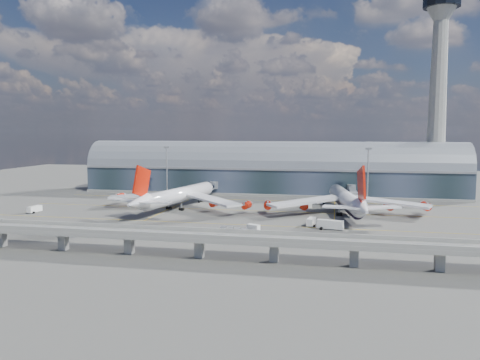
% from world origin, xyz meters
% --- Properties ---
extents(ground, '(500.00, 500.00, 0.00)m').
position_xyz_m(ground, '(0.00, 0.00, 0.00)').
color(ground, '#474744').
rests_on(ground, ground).
extents(taxi_lines, '(200.00, 80.12, 0.01)m').
position_xyz_m(taxi_lines, '(0.00, 22.11, 0.01)').
color(taxi_lines, gold).
rests_on(taxi_lines, ground).
extents(terminal, '(200.00, 30.00, 28.00)m').
position_xyz_m(terminal, '(0.00, 77.99, 11.34)').
color(terminal, '#1D2B31').
rests_on(terminal, ground).
extents(control_tower, '(19.00, 19.00, 103.00)m').
position_xyz_m(control_tower, '(85.00, 83.00, 51.64)').
color(control_tower, gray).
rests_on(control_tower, ground).
extents(guideway, '(220.00, 8.50, 7.20)m').
position_xyz_m(guideway, '(-0.00, -55.00, 5.29)').
color(guideway, gray).
rests_on(guideway, ground).
extents(floodlight_mast_left, '(3.00, 0.70, 25.70)m').
position_xyz_m(floodlight_mast_left, '(-50.00, 55.00, 13.63)').
color(floodlight_mast_left, gray).
rests_on(floodlight_mast_left, ground).
extents(floodlight_mast_right, '(3.00, 0.70, 25.70)m').
position_xyz_m(floodlight_mast_right, '(50.00, 55.00, 13.63)').
color(floodlight_mast_right, gray).
rests_on(floodlight_mast_right, ground).
extents(airliner_left, '(65.55, 69.03, 21.14)m').
position_xyz_m(airliner_left, '(-31.32, 16.74, 6.04)').
color(airliner_left, white).
rests_on(airliner_left, ground).
extents(airliner_right, '(66.71, 69.78, 22.18)m').
position_xyz_m(airliner_right, '(39.79, 18.24, 5.75)').
color(airliner_right, white).
rests_on(airliner_right, ground).
extents(jet_bridge_left, '(4.40, 28.00, 7.25)m').
position_xyz_m(jet_bridge_left, '(-27.38, 53.12, 5.18)').
color(jet_bridge_left, gray).
rests_on(jet_bridge_left, ground).
extents(jet_bridge_right, '(4.40, 32.00, 7.25)m').
position_xyz_m(jet_bridge_right, '(43.00, 51.18, 5.18)').
color(jet_bridge_right, gray).
rests_on(jet_bridge_right, ground).
extents(service_truck_0, '(2.96, 6.76, 2.71)m').
position_xyz_m(service_truck_0, '(-86.31, -2.49, 1.40)').
color(service_truck_0, silver).
rests_on(service_truck_0, ground).
extents(service_truck_1, '(4.78, 3.64, 2.52)m').
position_xyz_m(service_truck_1, '(8.62, -21.00, 1.27)').
color(service_truck_1, silver).
rests_on(service_truck_1, ground).
extents(service_truck_2, '(9.25, 4.12, 3.24)m').
position_xyz_m(service_truck_2, '(33.63, -11.84, 1.69)').
color(service_truck_2, silver).
rests_on(service_truck_2, ground).
extents(service_truck_3, '(3.16, 6.12, 2.82)m').
position_xyz_m(service_truck_3, '(26.96, -7.04, 1.44)').
color(service_truck_3, silver).
rests_on(service_truck_3, ground).
extents(service_truck_4, '(3.54, 5.65, 3.04)m').
position_xyz_m(service_truck_4, '(28.80, 44.41, 1.53)').
color(service_truck_4, silver).
rests_on(service_truck_4, ground).
extents(service_truck_5, '(5.71, 5.44, 2.76)m').
position_xyz_m(service_truck_5, '(22.51, 30.74, 1.41)').
color(service_truck_5, silver).
rests_on(service_truck_5, ground).
extents(cargo_train_0, '(10.23, 5.43, 1.73)m').
position_xyz_m(cargo_train_0, '(-23.75, -28.57, 0.90)').
color(cargo_train_0, gray).
rests_on(cargo_train_0, ground).
extents(cargo_train_1, '(10.57, 4.21, 1.75)m').
position_xyz_m(cargo_train_1, '(2.44, -23.78, 0.91)').
color(cargo_train_1, gray).
rests_on(cargo_train_1, ground).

